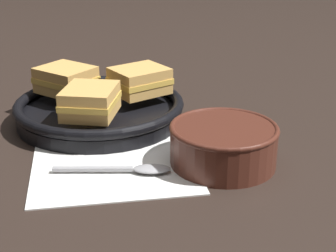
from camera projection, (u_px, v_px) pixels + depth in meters
name	position (u px, v px, depth m)	size (l,w,h in m)	color
ground_plane	(154.00, 156.00, 0.79)	(4.00, 4.00, 0.00)	black
napkin	(114.00, 167.00, 0.75)	(0.24, 0.20, 0.00)	white
soup_bowl	(223.00, 142.00, 0.75)	(0.16, 0.16, 0.06)	#4C2319
spoon	(136.00, 169.00, 0.73)	(0.17, 0.05, 0.01)	#9E9EA3
skillet	(100.00, 110.00, 0.91)	(0.30, 0.30, 0.04)	black
sandwich_near_left	(138.00, 81.00, 0.93)	(0.12, 0.11, 0.05)	tan
sandwich_near_right	(66.00, 80.00, 0.93)	(0.12, 0.12, 0.05)	tan
sandwich_far_left	(90.00, 101.00, 0.82)	(0.11, 0.11, 0.05)	tan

